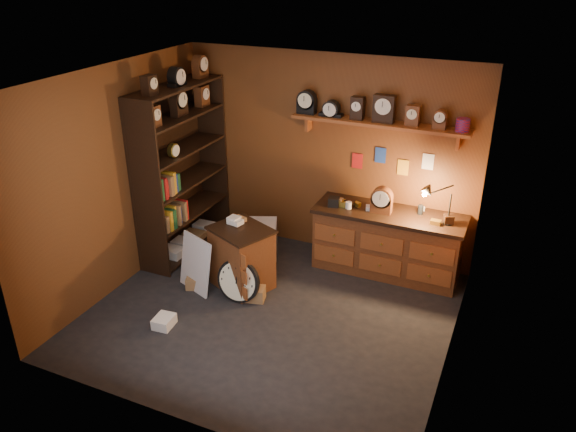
{
  "coord_description": "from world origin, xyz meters",
  "views": [
    {
      "loc": [
        2.37,
        -4.87,
        3.82
      ],
      "look_at": [
        0.07,
        0.35,
        1.12
      ],
      "focal_mm": 35.0,
      "sensor_mm": 36.0,
      "label": 1
    }
  ],
  "objects_px": {
    "workbench": "(388,239)",
    "low_cabinet": "(242,256)",
    "shelving_unit": "(180,164)",
    "big_round_clock": "(238,281)"
  },
  "relations": [
    {
      "from": "low_cabinet",
      "to": "big_round_clock",
      "type": "bearing_deg",
      "value": -45.83
    },
    {
      "from": "shelving_unit",
      "to": "low_cabinet",
      "type": "xyz_separation_m",
      "value": [
        1.21,
        -0.58,
        -0.82
      ]
    },
    {
      "from": "workbench",
      "to": "low_cabinet",
      "type": "bearing_deg",
      "value": -145.24
    },
    {
      "from": "workbench",
      "to": "shelving_unit",
      "type": "bearing_deg",
      "value": -169.83
    },
    {
      "from": "low_cabinet",
      "to": "big_round_clock",
      "type": "relative_size",
      "value": 1.63
    },
    {
      "from": "workbench",
      "to": "low_cabinet",
      "type": "height_order",
      "value": "workbench"
    },
    {
      "from": "shelving_unit",
      "to": "workbench",
      "type": "xyz_separation_m",
      "value": [
        2.76,
        0.49,
        -0.78
      ]
    },
    {
      "from": "shelving_unit",
      "to": "low_cabinet",
      "type": "height_order",
      "value": "shelving_unit"
    },
    {
      "from": "shelving_unit",
      "to": "low_cabinet",
      "type": "distance_m",
      "value": 1.57
    },
    {
      "from": "shelving_unit",
      "to": "workbench",
      "type": "height_order",
      "value": "shelving_unit"
    }
  ]
}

